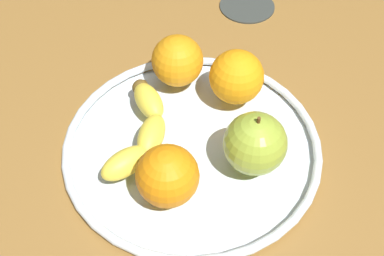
% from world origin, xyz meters
% --- Properties ---
extents(ground_plane, '(1.70, 1.70, 0.04)m').
position_xyz_m(ground_plane, '(0.00, 0.00, -0.02)').
color(ground_plane, olive).
extents(fruit_bowl, '(0.36, 0.36, 0.02)m').
position_xyz_m(fruit_bowl, '(0.00, 0.00, 0.01)').
color(fruit_bowl, silver).
rests_on(fruit_bowl, ground_plane).
extents(banana, '(0.19, 0.10, 0.04)m').
position_xyz_m(banana, '(0.01, 0.07, 0.04)').
color(banana, yellow).
rests_on(banana, fruit_bowl).
extents(apple, '(0.08, 0.08, 0.09)m').
position_xyz_m(apple, '(-0.04, -0.08, 0.06)').
color(apple, '#97B036').
rests_on(apple, fruit_bowl).
extents(orange_back_left, '(0.08, 0.08, 0.08)m').
position_xyz_m(orange_back_left, '(0.09, -0.07, 0.06)').
color(orange_back_left, orange).
rests_on(orange_back_left, fruit_bowl).
extents(orange_front_left, '(0.08, 0.08, 0.08)m').
position_xyz_m(orange_front_left, '(0.12, 0.02, 0.06)').
color(orange_front_left, orange).
rests_on(orange_front_left, fruit_bowl).
extents(orange_front_right, '(0.08, 0.08, 0.08)m').
position_xyz_m(orange_front_right, '(-0.08, 0.03, 0.06)').
color(orange_front_right, orange).
rests_on(orange_front_right, fruit_bowl).
extents(ambient_coaster, '(0.10, 0.10, 0.01)m').
position_xyz_m(ambient_coaster, '(0.33, -0.11, 0.00)').
color(ambient_coaster, '#343934').
rests_on(ambient_coaster, ground_plane).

